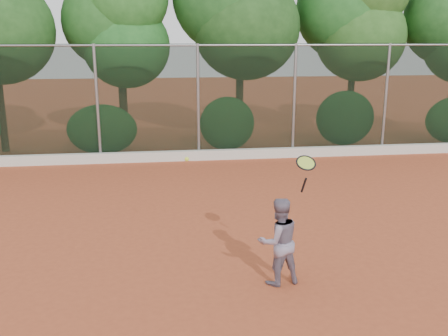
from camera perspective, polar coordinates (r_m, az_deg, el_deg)
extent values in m
plane|color=#A84827|center=(9.01, 0.84, -9.33)|extent=(80.00, 80.00, 0.00)
cube|color=beige|center=(15.42, -2.83, 1.47)|extent=(24.00, 0.20, 0.30)
imported|color=slate|center=(7.66, 6.25, -8.32)|extent=(0.76, 0.65, 1.37)
cube|color=black|center=(15.31, -2.96, 7.46)|extent=(24.00, 0.01, 3.50)
cylinder|color=gray|center=(15.19, -3.05, 13.84)|extent=(24.00, 0.06, 0.06)
cylinder|color=gray|center=(15.37, -14.27, 7.06)|extent=(0.09, 0.09, 3.50)
cylinder|color=gray|center=(15.31, -2.96, 7.46)|extent=(0.09, 0.09, 3.50)
cylinder|color=gray|center=(15.83, 8.02, 7.58)|extent=(0.09, 0.09, 3.50)
cylinder|color=gray|center=(16.88, 17.97, 7.45)|extent=(0.09, 0.09, 3.50)
cylinder|color=#482D1B|center=(17.92, -24.11, 6.30)|extent=(0.24, 0.24, 2.90)
cylinder|color=#432B1A|center=(17.65, -11.39, 6.36)|extent=(0.28, 0.28, 2.40)
ellipsoid|color=#1E5920|center=(17.37, -11.11, 13.53)|extent=(2.90, 2.40, 2.80)
ellipsoid|color=#1E511C|center=(17.71, -12.86, 16.05)|extent=(3.20, 2.70, 3.10)
cylinder|color=#442C1A|center=(17.50, 1.78, 7.56)|extent=(0.26, 0.26, 3.00)
ellipsoid|color=#2E6024|center=(17.31, 2.59, 15.76)|extent=(3.60, 3.00, 3.50)
cylinder|color=#3B2917|center=(18.81, 14.20, 7.15)|extent=(0.24, 0.24, 2.70)
ellipsoid|color=#26531C|center=(18.65, 15.37, 14.27)|extent=(3.20, 2.70, 3.10)
ellipsoid|color=#1D561E|center=(18.77, 13.73, 17.13)|extent=(3.50, 2.90, 3.40)
ellipsoid|color=#34742C|center=(16.29, -13.76, 4.29)|extent=(2.20, 1.16, 1.60)
ellipsoid|color=#32712B|center=(16.32, 0.36, 5.09)|extent=(1.80, 1.04, 1.76)
ellipsoid|color=#286125|center=(17.30, 13.66, 5.56)|extent=(2.00, 1.10, 1.84)
cylinder|color=black|center=(7.35, 9.11, -1.95)|extent=(0.04, 0.19, 0.27)
torus|color=black|center=(7.21, 9.35, 0.58)|extent=(0.30, 0.27, 0.18)
cylinder|color=#AFC83A|center=(7.21, 9.35, 0.58)|extent=(0.26, 0.22, 0.14)
sphere|color=#D8F437|center=(7.64, -4.28, 1.02)|extent=(0.07, 0.07, 0.07)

